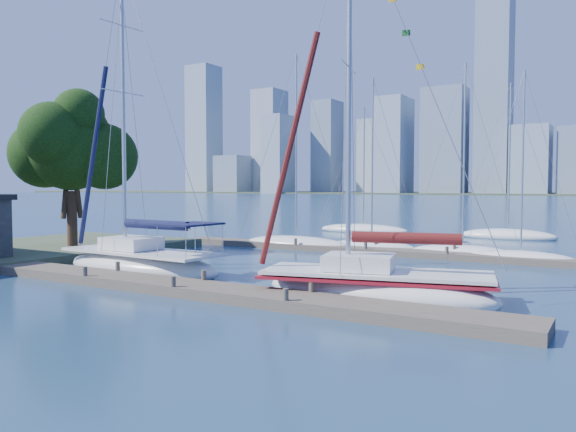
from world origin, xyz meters
The scene contains 13 objects.
ground centered at (0.00, 0.00, 0.00)m, with size 700.00×700.00×0.00m, color navy.
near_dock centered at (0.00, 0.00, 0.20)m, with size 26.00×2.00×0.40m, color #453C33.
far_dock centered at (2.00, 16.00, 0.18)m, with size 30.00×1.80×0.36m, color #453C33.
shore centered at (-17.00, 3.00, 0.25)m, with size 12.00×22.00×0.50m, color #38472D.
tree centered at (-14.96, 6.26, 6.81)m, with size 7.56×6.90×10.10m.
sailboat_navy centered at (-5.57, 2.85, 1.19)m, with size 9.42×3.46×15.82m.
sailboat_maroon centered at (6.74, 2.67, 1.18)m, with size 9.47×4.98×15.45m.
bg_boat_1 centered at (-4.73, 16.52, 0.28)m, with size 8.43×4.31×13.56m.
bg_boat_2 centered at (0.42, 17.56, 0.25)m, with size 6.44×4.22×11.61m.
bg_boat_3 centered at (6.31, 17.55, 0.25)m, with size 6.34×2.17×11.88m.
bg_boat_4 centered at (9.73, 16.57, 0.23)m, with size 6.18×3.81×10.87m.
bg_boat_6 centered at (-5.93, 30.91, 0.25)m, with size 8.83×3.36×11.77m.
bg_boat_7 centered at (6.62, 31.00, 0.28)m, with size 7.65×3.22×12.84m.
Camera 1 is at (14.62, -16.75, 4.20)m, focal length 35.00 mm.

